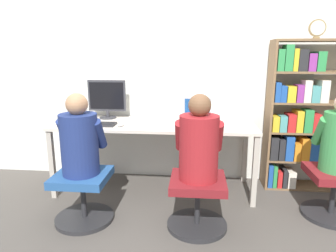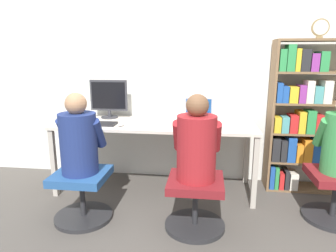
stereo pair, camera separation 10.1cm
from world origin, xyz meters
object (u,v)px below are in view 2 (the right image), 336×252
office_chair_left (82,193)px  bookshelf (304,119)px  person_at_monitor (79,139)px  office_chair_side (335,193)px  office_chair_right (195,200)px  desktop_monitor (109,99)px  keyboard (97,123)px  desk_clock (320,28)px  laptop (198,116)px  person_at_laptop (197,143)px

office_chair_left → bookshelf: bookshelf is taller
person_at_monitor → office_chair_side: size_ratio=1.35×
office_chair_right → desktop_monitor: bearing=138.0°
keyboard → office_chair_left: size_ratio=0.79×
desktop_monitor → keyboard: bearing=-93.0°
desktop_monitor → desk_clock: size_ratio=2.35×
desktop_monitor → laptop: (1.03, -0.01, -0.17)m
office_chair_left → office_chair_side: bearing=7.2°
desktop_monitor → person_at_monitor: desktop_monitor is taller
person_at_laptop → keyboard: bearing=151.9°
laptop → person_at_laptop: (0.02, -0.92, -0.05)m
office_chair_left → keyboard: bearing=94.5°
office_chair_left → bookshelf: 2.38m
desktop_monitor → person_at_laptop: (1.05, -0.94, -0.22)m
office_chair_right → desk_clock: (1.15, 0.86, 1.47)m
office_chair_left → office_chair_right: bearing=-0.7°
laptop → office_chair_side: laptop is taller
person_at_monitor → person_at_laptop: (1.02, -0.01, 0.00)m
person_at_monitor → office_chair_side: 2.34m
laptop → keyboard: laptop is taller
office_chair_side → laptop: bearing=153.5°
desktop_monitor → office_chair_right: size_ratio=0.84×
desktop_monitor → person_at_monitor: (0.02, -0.92, -0.22)m
person_at_monitor → person_at_laptop: 1.02m
laptop → bookshelf: bookshelf is taller
laptop → office_chair_left: 1.47m
office_chair_side → person_at_laptop: bearing=-166.7°
laptop → office_chair_right: bearing=-89.0°
keyboard → person_at_laptop: 1.21m
office_chair_left → office_chair_right: size_ratio=1.00×
person_at_laptop → office_chair_side: 1.38m
laptop → keyboard: bearing=-161.4°
desk_clock → office_chair_side: bearing=-80.6°
laptop → office_chair_right: 1.08m
office_chair_right → bookshelf: bookshelf is taller
bookshelf → desk_clock: bearing=-51.5°
laptop → person_at_monitor: bearing=-137.8°
person_at_laptop → desk_clock: desk_clock is taller
keyboard → person_at_laptop: size_ratio=0.57×
keyboard → person_at_monitor: bearing=-85.5°
desk_clock → laptop: bearing=176.7°
office_chair_right → desk_clock: 2.06m
laptop → person_at_monitor: person_at_monitor is taller
desktop_monitor → person_at_laptop: bearing=-41.8°
bookshelf → person_at_laptop: bearing=-140.4°
person_at_monitor → desktop_monitor: bearing=91.5°
desktop_monitor → office_chair_right: desktop_monitor is taller
office_chair_right → person_at_monitor: person_at_monitor is taller
desktop_monitor → laptop: desktop_monitor is taller
laptop → person_at_monitor: 1.36m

